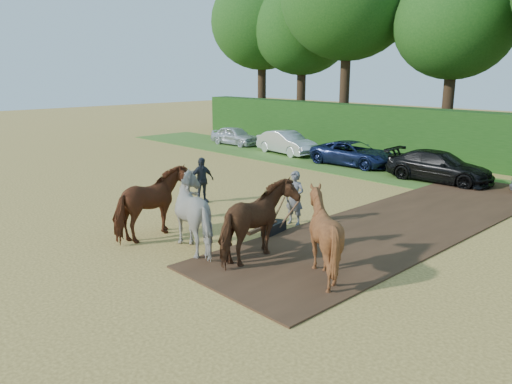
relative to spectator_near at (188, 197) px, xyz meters
name	(u,v)px	position (x,y,z in m)	size (l,w,h in m)	color
ground	(228,261)	(4.01, -1.56, -0.82)	(120.00, 120.00, 0.00)	gold
earth_strip	(408,221)	(5.51, 5.44, -0.80)	(4.50, 17.00, 0.05)	#472D1C
grass_verge	(458,184)	(4.01, 12.44, -0.81)	(50.00, 5.00, 0.03)	#38601E
hedgerow	(501,143)	(4.01, 16.94, 0.68)	(46.00, 1.60, 3.00)	#14380F
spectator_near	(188,197)	(0.00, 0.00, 0.00)	(0.80, 0.62, 1.64)	tan
spectator_far	(201,180)	(-1.51, 1.75, 0.09)	(1.07, 0.45, 1.82)	#23272F
plough_team	(232,217)	(3.68, -1.11, 0.28)	(7.43, 5.97, 2.22)	maroon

